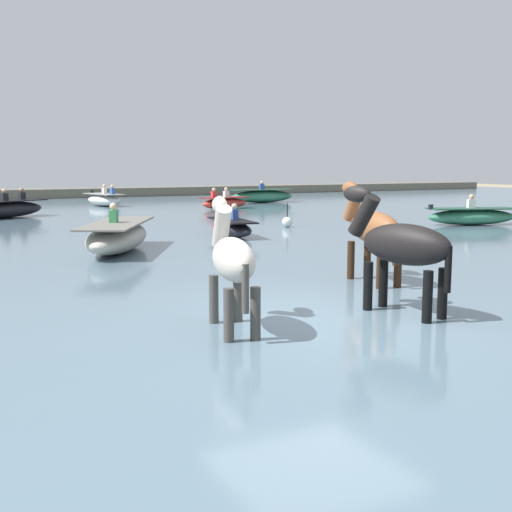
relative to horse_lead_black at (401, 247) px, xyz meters
name	(u,v)px	position (x,y,z in m)	size (l,w,h in m)	color
ground_plane	(312,339)	(-1.30, 0.27, -1.24)	(120.00, 120.00, 0.00)	gray
water_surface	(115,248)	(-1.30, 10.27, -1.10)	(90.00, 90.00, 0.28)	slate
horse_lead_black	(401,247)	(0.00, 0.00, 0.00)	(0.80, 1.93, 2.09)	black
horse_trailing_pinto	(232,262)	(-2.52, 0.29, -0.07)	(0.78, 1.82, 1.97)	beige
horse_flank_chestnut	(372,230)	(1.19, 2.17, 0.00)	(0.67, 1.92, 2.09)	brown
boat_far_inshore	(118,237)	(-1.71, 8.47, -0.60)	(2.97, 4.11, 1.20)	#B2AD9E
boat_near_starboard	(225,203)	(7.18, 21.21, -0.66)	(2.82, 1.64, 1.05)	#BC382D
boat_mid_outer	(263,196)	(11.37, 25.07, -0.58)	(3.78, 1.41, 1.23)	#337556
boat_mid_channel	(5,209)	(-2.93, 20.56, -0.60)	(3.71, 2.93, 1.18)	black
boat_distant_east	(472,216)	(11.40, 9.50, -0.65)	(3.42, 2.03, 1.08)	#337556
boat_distant_west	(104,200)	(2.60, 26.24, -0.62)	(1.67, 3.16, 1.12)	silver
boat_far_offshore	(232,227)	(2.27, 10.23, -0.69)	(1.19, 2.75, 0.98)	black
channel_buoy	(287,222)	(5.17, 11.87, -0.77)	(0.35, 0.35, 0.81)	silver
far_shoreline	(2,197)	(-1.30, 36.11, -0.80)	(80.00, 2.40, 0.87)	#605B4C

